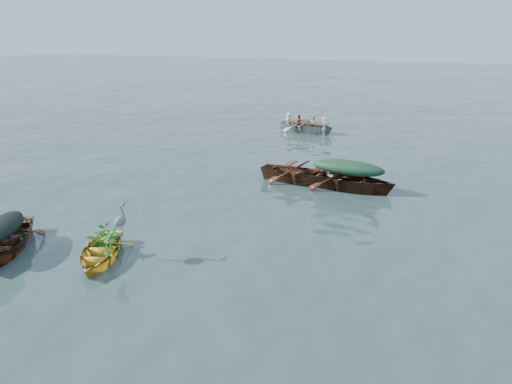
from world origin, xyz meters
TOP-DOWN VIEW (x-y plane):
  - ground at (0.00, 0.00)m, footprint 140.00×140.00m
  - yellow_dinghy at (-3.11, -3.56)m, footprint 2.19×3.18m
  - dark_covered_boat at (-5.65, -3.99)m, footprint 2.99×4.04m
  - green_tarp_boat at (1.54, 3.92)m, footprint 4.75×2.01m
  - open_wooden_boat at (-0.03, 4.12)m, footprint 4.77×2.06m
  - rowed_boat at (-2.26, 12.85)m, footprint 4.43×2.00m
  - dark_tarp_cover at (-5.65, -3.99)m, footprint 1.64×2.22m
  - green_tarp_cover at (1.54, 3.92)m, footprint 2.61×1.10m
  - thwart_benches at (-0.03, 4.12)m, footprint 2.41×1.17m
  - heron at (-2.61, -3.33)m, footprint 0.40×0.47m
  - dinghy_weeds at (-3.28, -3.04)m, footprint 0.97×1.09m
  - rowers at (-2.26, 12.85)m, footprint 3.15×1.65m
  - oars at (-2.26, 12.85)m, footprint 1.04×2.66m

SIDE VIEW (x-z plane):
  - ground at x=0.00m, z-range 0.00..0.00m
  - yellow_dinghy at x=-3.11m, z-range -0.39..0.39m
  - dark_covered_boat at x=-5.65m, z-range -0.48..0.48m
  - green_tarp_boat at x=1.54m, z-range -0.54..0.54m
  - open_wooden_boat at x=-0.03m, z-range -0.55..0.55m
  - rowed_boat at x=-2.26m, z-range -0.51..0.51m
  - oars at x=-2.26m, z-range 0.51..0.57m
  - thwart_benches at x=-0.03m, z-range 0.55..0.59m
  - dark_tarp_cover at x=-5.65m, z-range 0.48..0.88m
  - dinghy_weeds at x=-3.28m, z-range 0.39..0.99m
  - green_tarp_cover at x=1.54m, z-range 0.54..1.06m
  - heron at x=-2.61m, z-range 0.39..1.31m
  - rowers at x=-2.26m, z-range 0.51..1.27m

